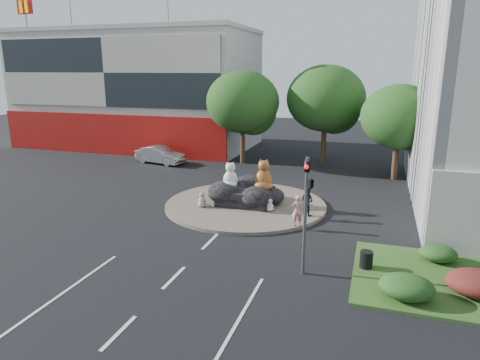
% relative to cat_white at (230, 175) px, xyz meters
% --- Properties ---
extents(ground, '(120.00, 120.00, 0.00)m').
position_rel_cat_white_xyz_m(ground, '(0.91, -9.76, -1.98)').
color(ground, black).
rests_on(ground, ground).
extents(roundabout_island, '(10.00, 10.00, 0.20)m').
position_rel_cat_white_xyz_m(roundabout_island, '(0.91, 0.24, -1.88)').
color(roundabout_island, brown).
rests_on(roundabout_island, ground).
extents(rock_plinth, '(3.20, 2.60, 0.90)m').
position_rel_cat_white_xyz_m(rock_plinth, '(0.91, 0.24, -1.33)').
color(rock_plinth, black).
rests_on(rock_plinth, roundabout_island).
extents(shophouse_block, '(25.20, 12.30, 17.40)m').
position_rel_cat_white_xyz_m(shophouse_block, '(-17.10, 18.16, 4.20)').
color(shophouse_block, beige).
rests_on(shophouse_block, ground).
extents(tree_left, '(6.46, 6.46, 8.27)m').
position_rel_cat_white_xyz_m(tree_left, '(-3.02, 12.31, 3.27)').
color(tree_left, '#382314').
rests_on(tree_left, ground).
extents(tree_mid, '(6.84, 6.84, 8.76)m').
position_rel_cat_white_xyz_m(tree_mid, '(3.98, 14.31, 3.58)').
color(tree_mid, '#382314').
rests_on(tree_mid, ground).
extents(tree_right, '(5.70, 5.70, 7.30)m').
position_rel_cat_white_xyz_m(tree_right, '(9.98, 10.31, 2.65)').
color(tree_right, '#382314').
rests_on(tree_right, ground).
extents(hedge_near_green, '(2.00, 1.60, 0.90)m').
position_rel_cat_white_xyz_m(hedge_near_green, '(9.91, -8.76, -1.41)').
color(hedge_near_green, '#133C16').
rests_on(hedge_near_green, grass_verge).
extents(hedge_red, '(2.20, 1.76, 0.99)m').
position_rel_cat_white_xyz_m(hedge_red, '(12.41, -7.76, -1.37)').
color(hedge_red, '#511518').
rests_on(hedge_red, grass_verge).
extents(hedge_back_green, '(1.60, 1.28, 0.72)m').
position_rel_cat_white_xyz_m(hedge_back_green, '(11.41, -4.96, -1.50)').
color(hedge_back_green, '#133C16').
rests_on(hedge_back_green, grass_verge).
extents(traffic_light, '(0.44, 1.24, 5.00)m').
position_rel_cat_white_xyz_m(traffic_light, '(6.00, -7.76, 1.64)').
color(traffic_light, '#595B60').
rests_on(traffic_light, ground).
extents(cat_white, '(1.20, 1.08, 1.76)m').
position_rel_cat_white_xyz_m(cat_white, '(0.00, 0.00, 0.00)').
color(cat_white, silver).
rests_on(cat_white, rock_plinth).
extents(cat_tabby, '(1.29, 1.15, 2.00)m').
position_rel_cat_white_xyz_m(cat_tabby, '(2.04, 0.29, 0.12)').
color(cat_tabby, '#B07724').
rests_on(cat_tabby, rock_plinth).
extents(kitten_calico, '(0.67, 0.62, 0.96)m').
position_rel_cat_white_xyz_m(kitten_calico, '(-1.40, -1.26, -1.30)').
color(kitten_calico, beige).
rests_on(kitten_calico, roundabout_island).
extents(kitten_white, '(0.55, 0.50, 0.78)m').
position_rel_cat_white_xyz_m(kitten_white, '(2.74, -0.79, -1.39)').
color(kitten_white, beige).
rests_on(kitten_white, roundabout_island).
extents(pedestrian_pink, '(0.71, 0.58, 1.68)m').
position_rel_cat_white_xyz_m(pedestrian_pink, '(4.70, -2.69, -0.94)').
color(pedestrian_pink, '#C47F85').
rests_on(pedestrian_pink, roundabout_island).
extents(pedestrian_dark, '(1.00, 0.93, 1.66)m').
position_rel_cat_white_xyz_m(pedestrian_dark, '(4.91, -0.81, -0.95)').
color(pedestrian_dark, black).
rests_on(pedestrian_dark, roundabout_island).
extents(parked_car, '(5.00, 2.60, 1.57)m').
position_rel_cat_white_xyz_m(parked_car, '(-10.15, 9.81, -1.20)').
color(parked_car, '#A3A6AB').
rests_on(parked_car, ground).
extents(litter_bin, '(0.67, 0.67, 0.73)m').
position_rel_cat_white_xyz_m(litter_bin, '(8.41, -6.59, -1.49)').
color(litter_bin, black).
rests_on(litter_bin, grass_verge).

